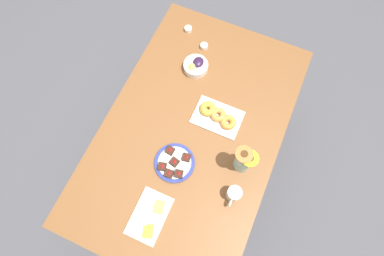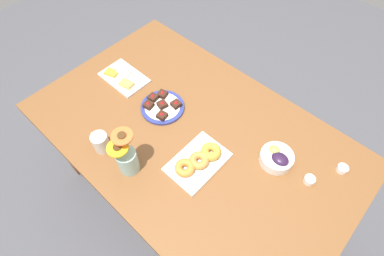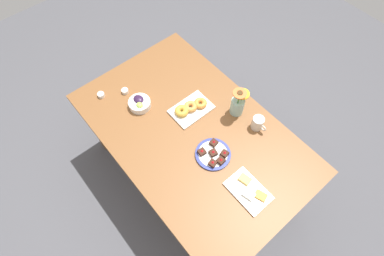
# 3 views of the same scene
# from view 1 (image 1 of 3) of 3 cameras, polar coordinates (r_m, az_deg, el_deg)

# --- Properties ---
(ground_plane) EXTENTS (6.00, 6.00, 0.00)m
(ground_plane) POSITION_cam_1_polar(r_m,az_deg,el_deg) (2.44, -0.00, -6.37)
(ground_plane) COLOR #4C4C51
(dining_table) EXTENTS (1.60, 1.00, 0.74)m
(dining_table) POSITION_cam_1_polar(r_m,az_deg,el_deg) (1.81, -0.00, -1.37)
(dining_table) COLOR brown
(dining_table) RESTS_ON ground_plane
(coffee_mug) EXTENTS (0.11, 0.08, 0.10)m
(coffee_mug) POSITION_cam_1_polar(r_m,az_deg,el_deg) (1.61, 7.96, -12.35)
(coffee_mug) COLOR beige
(coffee_mug) RESTS_ON dining_table
(grape_bowl) EXTENTS (0.15, 0.15, 0.07)m
(grape_bowl) POSITION_cam_1_polar(r_m,az_deg,el_deg) (1.89, 0.76, 11.75)
(grape_bowl) COLOR white
(grape_bowl) RESTS_ON dining_table
(cheese_platter) EXTENTS (0.26, 0.17, 0.03)m
(cheese_platter) POSITION_cam_1_polar(r_m,az_deg,el_deg) (1.64, -8.06, -16.31)
(cheese_platter) COLOR white
(cheese_platter) RESTS_ON dining_table
(croissant_platter) EXTENTS (0.19, 0.28, 0.05)m
(croissant_platter) POSITION_cam_1_polar(r_m,az_deg,el_deg) (1.75, 4.85, 2.31)
(croissant_platter) COLOR white
(croissant_platter) RESTS_ON dining_table
(jam_cup_honey) EXTENTS (0.05, 0.05, 0.03)m
(jam_cup_honey) POSITION_cam_1_polar(r_m,az_deg,el_deg) (1.99, 2.32, 15.32)
(jam_cup_honey) COLOR white
(jam_cup_honey) RESTS_ON dining_table
(jam_cup_berry) EXTENTS (0.05, 0.05, 0.03)m
(jam_cup_berry) POSITION_cam_1_polar(r_m,az_deg,el_deg) (2.07, -0.74, 18.34)
(jam_cup_berry) COLOR white
(jam_cup_berry) RESTS_ON dining_table
(dessert_plate) EXTENTS (0.23, 0.23, 0.05)m
(dessert_plate) POSITION_cam_1_polar(r_m,az_deg,el_deg) (1.67, -3.38, -6.68)
(dessert_plate) COLOR navy
(dessert_plate) RESTS_ON dining_table
(flower_vase) EXTENTS (0.10, 0.13, 0.24)m
(flower_vase) POSITION_cam_1_polar(r_m,az_deg,el_deg) (1.62, 9.75, -6.25)
(flower_vase) COLOR #99C1B7
(flower_vase) RESTS_ON dining_table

